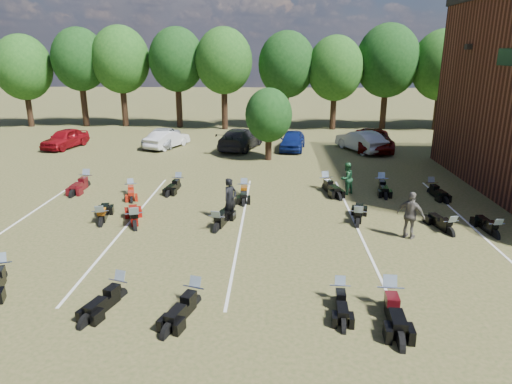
{
  "coord_description": "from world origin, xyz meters",
  "views": [
    {
      "loc": [
        -1.63,
        -15.6,
        7.31
      ],
      "look_at": [
        -2.41,
        4.0,
        1.2
      ],
      "focal_mm": 32.0,
      "sensor_mm": 36.0,
      "label": 1
    }
  ],
  "objects_px": {
    "person_green": "(346,178)",
    "motorcycle_14": "(87,187)",
    "motorcycle_3": "(195,305)",
    "motorcycle_7": "(135,228)",
    "car_0": "(65,138)",
    "car_4": "(293,140)",
    "person_grey": "(411,215)",
    "person_black": "(230,199)"
  },
  "relations": [
    {
      "from": "person_green",
      "to": "motorcycle_14",
      "type": "bearing_deg",
      "value": -44.0
    },
    {
      "from": "motorcycle_3",
      "to": "motorcycle_7",
      "type": "bearing_deg",
      "value": 138.42
    },
    {
      "from": "person_green",
      "to": "motorcycle_7",
      "type": "relative_size",
      "value": 0.69
    },
    {
      "from": "car_0",
      "to": "car_4",
      "type": "bearing_deg",
      "value": 13.07
    },
    {
      "from": "car_0",
      "to": "person_grey",
      "type": "height_order",
      "value": "person_grey"
    },
    {
      "from": "person_green",
      "to": "person_grey",
      "type": "height_order",
      "value": "person_grey"
    },
    {
      "from": "car_4",
      "to": "motorcycle_14",
      "type": "relative_size",
      "value": 1.72
    },
    {
      "from": "motorcycle_3",
      "to": "car_4",
      "type": "bearing_deg",
      "value": 98.17
    },
    {
      "from": "car_4",
      "to": "motorcycle_7",
      "type": "height_order",
      "value": "car_4"
    },
    {
      "from": "person_black",
      "to": "person_green",
      "type": "distance_m",
      "value": 7.04
    },
    {
      "from": "person_black",
      "to": "person_green",
      "type": "xyz_separation_m",
      "value": [
        5.77,
        4.05,
        -0.1
      ]
    },
    {
      "from": "car_4",
      "to": "person_black",
      "type": "height_order",
      "value": "person_black"
    },
    {
      "from": "car_0",
      "to": "car_4",
      "type": "xyz_separation_m",
      "value": [
        17.69,
        -0.01,
        -0.02
      ]
    },
    {
      "from": "person_black",
      "to": "car_0",
      "type": "bearing_deg",
      "value": 84.35
    },
    {
      "from": "car_0",
      "to": "motorcycle_7",
      "type": "distance_m",
      "value": 19.51
    },
    {
      "from": "car_4",
      "to": "person_black",
      "type": "distance_m",
      "value": 15.62
    },
    {
      "from": "car_0",
      "to": "person_black",
      "type": "relative_size",
      "value": 2.27
    },
    {
      "from": "motorcycle_7",
      "to": "person_grey",
      "type": "bearing_deg",
      "value": 158.01
    },
    {
      "from": "person_green",
      "to": "motorcycle_7",
      "type": "xyz_separation_m",
      "value": [
        -9.76,
        -5.3,
        -0.86
      ]
    },
    {
      "from": "person_grey",
      "to": "motorcycle_14",
      "type": "distance_m",
      "value": 17.34
    },
    {
      "from": "car_0",
      "to": "person_grey",
      "type": "bearing_deg",
      "value": -25.0
    },
    {
      "from": "person_green",
      "to": "person_grey",
      "type": "bearing_deg",
      "value": 65.12
    },
    {
      "from": "car_4",
      "to": "person_black",
      "type": "relative_size",
      "value": 2.21
    },
    {
      "from": "car_4",
      "to": "person_grey",
      "type": "xyz_separation_m",
      "value": [
        4.1,
        -17.08,
        0.26
      ]
    },
    {
      "from": "person_black",
      "to": "person_grey",
      "type": "xyz_separation_m",
      "value": [
        7.45,
        -1.83,
        0.02
      ]
    },
    {
      "from": "motorcycle_3",
      "to": "motorcycle_7",
      "type": "relative_size",
      "value": 0.89
    },
    {
      "from": "car_0",
      "to": "person_green",
      "type": "bearing_deg",
      "value": -16.05
    },
    {
      "from": "car_4",
      "to": "person_grey",
      "type": "relative_size",
      "value": 2.17
    },
    {
      "from": "person_black",
      "to": "motorcycle_7",
      "type": "xyz_separation_m",
      "value": [
        -3.99,
        -1.25,
        -0.96
      ]
    },
    {
      "from": "person_black",
      "to": "motorcycle_3",
      "type": "xyz_separation_m",
      "value": [
        -0.41,
        -7.27,
        -0.96
      ]
    },
    {
      "from": "motorcycle_14",
      "to": "person_green",
      "type": "bearing_deg",
      "value": -2.06
    },
    {
      "from": "car_0",
      "to": "person_green",
      "type": "relative_size",
      "value": 2.54
    },
    {
      "from": "motorcycle_3",
      "to": "motorcycle_14",
      "type": "xyz_separation_m",
      "value": [
        -8.13,
        12.1,
        0.0
      ]
    },
    {
      "from": "person_grey",
      "to": "motorcycle_7",
      "type": "height_order",
      "value": "person_grey"
    },
    {
      "from": "motorcycle_7",
      "to": "person_green",
      "type": "bearing_deg",
      "value": -170.61
    },
    {
      "from": "person_green",
      "to": "motorcycle_7",
      "type": "height_order",
      "value": "person_green"
    },
    {
      "from": "car_4",
      "to": "motorcycle_7",
      "type": "xyz_separation_m",
      "value": [
        -7.34,
        -16.51,
        -0.72
      ]
    },
    {
      "from": "car_4",
      "to": "person_green",
      "type": "distance_m",
      "value": 11.47
    },
    {
      "from": "person_grey",
      "to": "car_0",
      "type": "bearing_deg",
      "value": -0.48
    },
    {
      "from": "car_4",
      "to": "person_grey",
      "type": "distance_m",
      "value": 17.57
    },
    {
      "from": "person_grey",
      "to": "motorcycle_3",
      "type": "height_order",
      "value": "person_grey"
    },
    {
      "from": "motorcycle_3",
      "to": "motorcycle_7",
      "type": "xyz_separation_m",
      "value": [
        -3.59,
        6.02,
        0.0
      ]
    }
  ]
}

